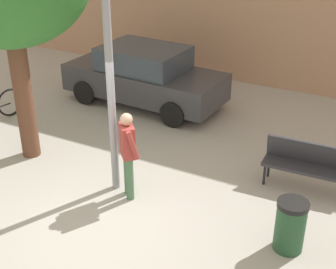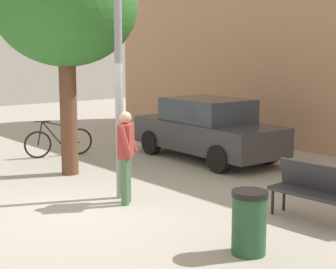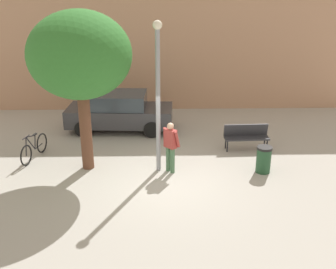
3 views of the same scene
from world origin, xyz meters
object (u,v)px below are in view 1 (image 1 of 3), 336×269
lamppost (108,50)px  person_by_lamppost (128,150)px  parked_car_charcoal (144,76)px  trash_bin (290,225)px  park_bench (307,162)px

lamppost → person_by_lamppost: bearing=-18.6°
parked_car_charcoal → trash_bin: size_ratio=4.92×
lamppost → parked_car_charcoal: lamppost is taller
lamppost → trash_bin: 4.05m
parked_car_charcoal → person_by_lamppost: bearing=-63.5°
lamppost → park_bench: size_ratio=2.93×
lamppost → trash_bin: (3.36, -0.22, -2.26)m
park_bench → person_by_lamppost: bearing=-147.2°
trash_bin → person_by_lamppost: bearing=178.3°
parked_car_charcoal → trash_bin: parked_car_charcoal is taller
trash_bin → lamppost: bearing=176.3°
person_by_lamppost → park_bench: person_by_lamppost is taller
lamppost → parked_car_charcoal: size_ratio=1.10×
lamppost → parked_car_charcoal: bearing=112.5°
lamppost → trash_bin: lamppost is taller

